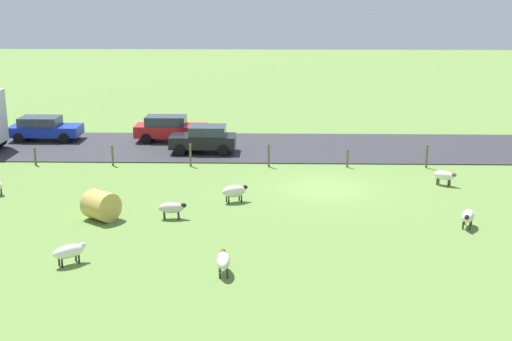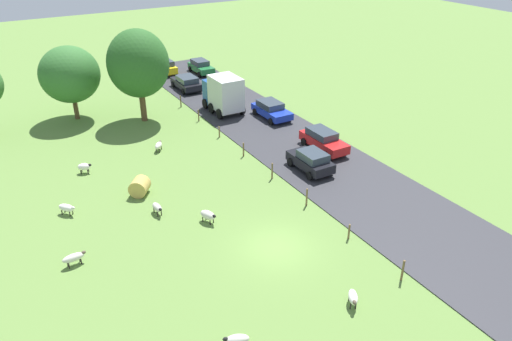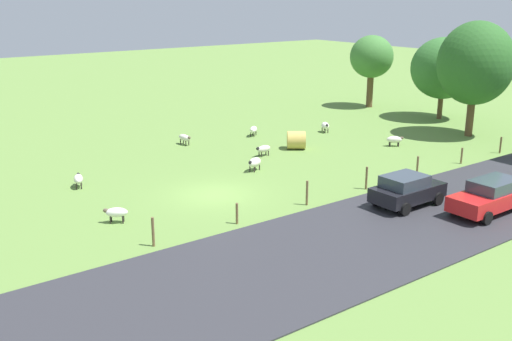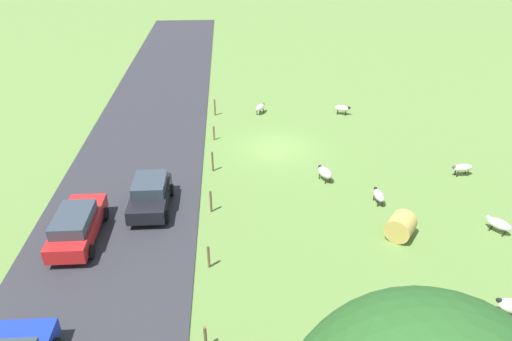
{
  "view_description": "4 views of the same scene",
  "coord_description": "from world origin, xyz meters",
  "px_view_note": "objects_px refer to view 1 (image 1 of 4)",
  "views": [
    {
      "loc": [
        -31.7,
        2.58,
        9.32
      ],
      "look_at": [
        0.65,
        3.4,
        0.71
      ],
      "focal_mm": 47.67,
      "sensor_mm": 36.0,
      "label": 1
    },
    {
      "loc": [
        -12.49,
        -18.98,
        17.09
      ],
      "look_at": [
        2.63,
        6.8,
        1.19
      ],
      "focal_mm": 34.03,
      "sensor_mm": 36.0,
      "label": 2
    },
    {
      "loc": [
        25.29,
        -16.17,
        10.17
      ],
      "look_at": [
        -0.29,
        2.92,
        0.74
      ],
      "focal_mm": 41.99,
      "sensor_mm": 36.0,
      "label": 3
    },
    {
      "loc": [
        3.05,
        27.02,
        13.69
      ],
      "look_at": [
        1.69,
        4.91,
        1.13
      ],
      "focal_mm": 32.59,
      "sensor_mm": 36.0,
      "label": 4
    }
  ],
  "objects_px": {
    "sheep_1": "(468,216)",
    "car_2": "(44,128)",
    "hay_bale_0": "(101,206)",
    "sheep_4": "(444,176)",
    "car_0": "(204,139)",
    "sheep_5": "(223,261)",
    "sheep_0": "(172,208)",
    "car_5": "(170,128)",
    "sheep_3": "(234,191)",
    "sheep_7": "(69,251)"
  },
  "relations": [
    {
      "from": "sheep_5",
      "to": "sheep_7",
      "type": "distance_m",
      "value": 5.5
    },
    {
      "from": "sheep_3",
      "to": "car_2",
      "type": "bearing_deg",
      "value": 45.4
    },
    {
      "from": "sheep_1",
      "to": "sheep_4",
      "type": "height_order",
      "value": "sheep_4"
    },
    {
      "from": "car_2",
      "to": "sheep_3",
      "type": "bearing_deg",
      "value": -134.6
    },
    {
      "from": "sheep_4",
      "to": "sheep_7",
      "type": "distance_m",
      "value": 18.7
    },
    {
      "from": "sheep_1",
      "to": "car_0",
      "type": "bearing_deg",
      "value": 43.24
    },
    {
      "from": "sheep_5",
      "to": "hay_bale_0",
      "type": "xyz_separation_m",
      "value": [
        5.56,
        5.52,
        0.11
      ]
    },
    {
      "from": "sheep_3",
      "to": "car_0",
      "type": "xyz_separation_m",
      "value": [
        9.53,
        2.31,
        0.36
      ]
    },
    {
      "from": "sheep_1",
      "to": "hay_bale_0",
      "type": "distance_m",
      "value": 15.08
    },
    {
      "from": "sheep_4",
      "to": "car_0",
      "type": "distance_m",
      "value": 14.1
    },
    {
      "from": "car_0",
      "to": "hay_bale_0",
      "type": "bearing_deg",
      "value": 165.52
    },
    {
      "from": "sheep_0",
      "to": "sheep_4",
      "type": "xyz_separation_m",
      "value": [
        5.38,
        -12.68,
        0.02
      ]
    },
    {
      "from": "sheep_1",
      "to": "car_2",
      "type": "height_order",
      "value": "car_2"
    },
    {
      "from": "car_5",
      "to": "car_0",
      "type": "bearing_deg",
      "value": -141.01
    },
    {
      "from": "sheep_3",
      "to": "car_2",
      "type": "distance_m",
      "value": 18.01
    },
    {
      "from": "car_0",
      "to": "car_5",
      "type": "bearing_deg",
      "value": 38.99
    },
    {
      "from": "car_0",
      "to": "car_2",
      "type": "height_order",
      "value": "car_0"
    },
    {
      "from": "sheep_3",
      "to": "car_0",
      "type": "bearing_deg",
      "value": 13.64
    },
    {
      "from": "sheep_7",
      "to": "car_5",
      "type": "bearing_deg",
      "value": -1.72
    },
    {
      "from": "sheep_1",
      "to": "sheep_4",
      "type": "xyz_separation_m",
      "value": [
        6.16,
        -0.54,
        0.02
      ]
    },
    {
      "from": "sheep_0",
      "to": "car_0",
      "type": "height_order",
      "value": "car_0"
    },
    {
      "from": "sheep_3",
      "to": "hay_bale_0",
      "type": "xyz_separation_m",
      "value": [
        -2.55,
        5.43,
        0.09
      ]
    },
    {
      "from": "sheep_7",
      "to": "hay_bale_0",
      "type": "bearing_deg",
      "value": 0.74
    },
    {
      "from": "sheep_5",
      "to": "car_2",
      "type": "xyz_separation_m",
      "value": [
        20.75,
        12.91,
        0.35
      ]
    },
    {
      "from": "sheep_3",
      "to": "car_2",
      "type": "relative_size",
      "value": 0.29
    },
    {
      "from": "sheep_1",
      "to": "car_5",
      "type": "relative_size",
      "value": 0.27
    },
    {
      "from": "car_0",
      "to": "sheep_0",
      "type": "bearing_deg",
      "value": 179.11
    },
    {
      "from": "car_0",
      "to": "sheep_5",
      "type": "bearing_deg",
      "value": -172.25
    },
    {
      "from": "sheep_4",
      "to": "car_2",
      "type": "distance_m",
      "value": 24.94
    },
    {
      "from": "sheep_7",
      "to": "car_0",
      "type": "xyz_separation_m",
      "value": [
        16.93,
        -3.06,
        0.39
      ]
    },
    {
      "from": "car_2",
      "to": "car_5",
      "type": "xyz_separation_m",
      "value": [
        -0.08,
        -8.05,
        0.04
      ]
    },
    {
      "from": "sheep_5",
      "to": "car_5",
      "type": "xyz_separation_m",
      "value": [
        20.68,
        4.86,
        0.39
      ]
    },
    {
      "from": "sheep_1",
      "to": "sheep_5",
      "type": "height_order",
      "value": "same"
    },
    {
      "from": "sheep_0",
      "to": "sheep_4",
      "type": "bearing_deg",
      "value": -66.99
    },
    {
      "from": "car_2",
      "to": "sheep_4",
      "type": "bearing_deg",
      "value": -112.77
    },
    {
      "from": "sheep_0",
      "to": "sheep_3",
      "type": "height_order",
      "value": "sheep_3"
    },
    {
      "from": "sheep_3",
      "to": "sheep_7",
      "type": "height_order",
      "value": "sheep_3"
    },
    {
      "from": "sheep_4",
      "to": "sheep_1",
      "type": "bearing_deg",
      "value": 174.96
    },
    {
      "from": "hay_bale_0",
      "to": "sheep_1",
      "type": "bearing_deg",
      "value": -92.35
    },
    {
      "from": "sheep_1",
      "to": "car_2",
      "type": "distance_m",
      "value": 27.47
    },
    {
      "from": "sheep_0",
      "to": "hay_bale_0",
      "type": "xyz_separation_m",
      "value": [
        -0.16,
        2.94,
        0.13
      ]
    },
    {
      "from": "hay_bale_0",
      "to": "car_2",
      "type": "xyz_separation_m",
      "value": [
        15.2,
        7.39,
        0.24
      ]
    },
    {
      "from": "car_5",
      "to": "sheep_0",
      "type": "bearing_deg",
      "value": -171.36
    },
    {
      "from": "hay_bale_0",
      "to": "car_5",
      "type": "relative_size",
      "value": 0.27
    },
    {
      "from": "sheep_4",
      "to": "car_2",
      "type": "bearing_deg",
      "value": 67.23
    },
    {
      "from": "sheep_0",
      "to": "sheep_1",
      "type": "xyz_separation_m",
      "value": [
        -0.78,
        -12.13,
        0.01
      ]
    },
    {
      "from": "sheep_5",
      "to": "sheep_1",
      "type": "bearing_deg",
      "value": -62.65
    },
    {
      "from": "sheep_5",
      "to": "hay_bale_0",
      "type": "height_order",
      "value": "hay_bale_0"
    },
    {
      "from": "sheep_3",
      "to": "sheep_5",
      "type": "bearing_deg",
      "value": -179.39
    },
    {
      "from": "sheep_5",
      "to": "sheep_7",
      "type": "height_order",
      "value": "same"
    }
  ]
}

